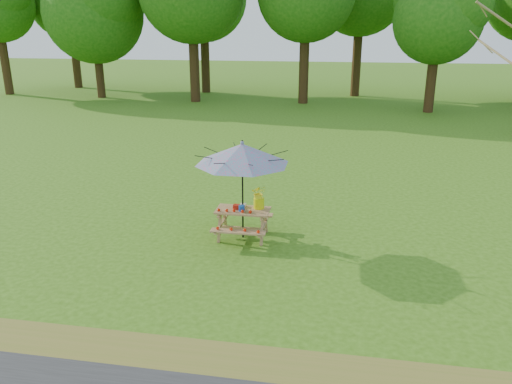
# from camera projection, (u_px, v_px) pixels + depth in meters

# --- Properties ---
(ground) EXTENTS (120.00, 120.00, 0.00)m
(ground) POSITION_uv_depth(u_px,v_px,m) (373.00, 285.00, 9.27)
(ground) COLOR #366212
(ground) RESTS_ON ground
(picnic_table) EXTENTS (1.20, 1.32, 0.67)m
(picnic_table) POSITION_uv_depth(u_px,v_px,m) (243.00, 224.00, 11.24)
(picnic_table) COLOR #9E7147
(picnic_table) RESTS_ON ground
(patio_umbrella) EXTENTS (2.70, 2.70, 2.25)m
(patio_umbrella) POSITION_uv_depth(u_px,v_px,m) (242.00, 154.00, 10.73)
(patio_umbrella) COLOR black
(patio_umbrella) RESTS_ON ground
(produce_bins) EXTENTS (0.28, 0.41, 0.13)m
(produce_bins) POSITION_uv_depth(u_px,v_px,m) (240.00, 207.00, 11.13)
(produce_bins) COLOR red
(produce_bins) RESTS_ON picnic_table
(tomatoes_row) EXTENTS (0.77, 0.13, 0.07)m
(tomatoes_row) POSITION_uv_depth(u_px,v_px,m) (234.00, 210.00, 10.98)
(tomatoes_row) COLOR red
(tomatoes_row) RESTS_ON picnic_table
(flower_bucket) EXTENTS (0.37, 0.33, 0.54)m
(flower_bucket) POSITION_uv_depth(u_px,v_px,m) (259.00, 196.00, 11.12)
(flower_bucket) COLOR #DFE60C
(flower_bucket) RESTS_ON picnic_table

